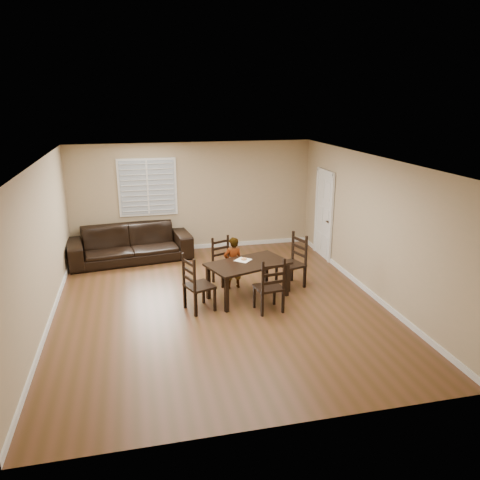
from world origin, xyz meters
name	(u,v)px	position (x,y,z in m)	size (l,w,h in m)	color
ground	(219,305)	(0.00, 0.00, 0.00)	(7.00, 7.00, 0.00)	brown
room	(218,209)	(0.04, 0.18, 1.81)	(6.04, 7.04, 2.72)	tan
dining_table	(248,267)	(0.61, 0.22, 0.62)	(1.72, 1.31, 0.71)	black
chair_near	(222,262)	(0.28, 1.14, 0.44)	(0.56, 0.54, 0.97)	black
chair_far	(272,289)	(0.85, -0.56, 0.47)	(0.52, 0.49, 1.04)	black
chair_left	(193,286)	(-0.50, -0.16, 0.49)	(0.59, 0.61, 1.08)	black
chair_right	(296,262)	(1.72, 0.61, 0.50)	(0.60, 0.62, 1.10)	black
child	(233,263)	(0.43, 0.74, 0.54)	(0.39, 0.26, 1.08)	gray
napkin	(243,260)	(0.55, 0.39, 0.71)	(0.27, 0.27, 0.00)	white
donut	(244,259)	(0.57, 0.39, 0.74)	(0.11, 0.11, 0.04)	#DA8F4E
sofa	(130,244)	(-1.60, 2.95, 0.41)	(2.83, 1.11, 0.83)	black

